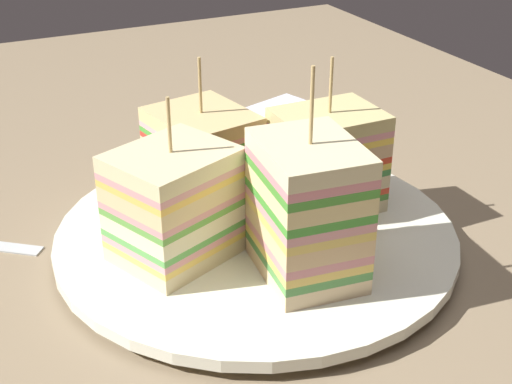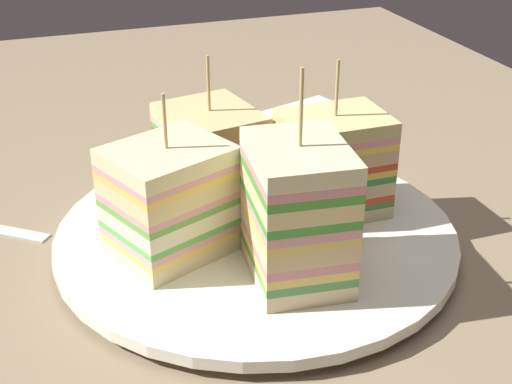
# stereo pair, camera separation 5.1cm
# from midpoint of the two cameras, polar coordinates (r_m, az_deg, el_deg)

# --- Properties ---
(ground_plane) EXTENTS (1.26, 0.88, 0.02)m
(ground_plane) POSITION_cam_midpoint_polar(r_m,az_deg,el_deg) (0.54, -2.73, -5.20)
(ground_plane) COLOR #887459
(plate) EXTENTS (0.29, 0.29, 0.02)m
(plate) POSITION_cam_midpoint_polar(r_m,az_deg,el_deg) (0.53, -2.77, -3.54)
(plate) COLOR white
(plate) RESTS_ON ground_plane
(sandwich_wedge_0) EXTENTS (0.06, 0.08, 0.12)m
(sandwich_wedge_0) POSITION_cam_midpoint_polar(r_m,az_deg,el_deg) (0.54, 2.86, 2.42)
(sandwich_wedge_0) COLOR beige
(sandwich_wedge_0) RESTS_ON plate
(sandwich_wedge_1) EXTENTS (0.09, 0.08, 0.11)m
(sandwich_wedge_1) POSITION_cam_midpoint_polar(r_m,az_deg,el_deg) (0.56, -6.81, 2.73)
(sandwich_wedge_1) COLOR #CFB481
(sandwich_wedge_1) RESTS_ON plate
(sandwich_wedge_2) EXTENTS (0.09, 0.09, 0.11)m
(sandwich_wedge_2) POSITION_cam_midpoint_polar(r_m,az_deg,el_deg) (0.48, -9.43, -1.08)
(sandwich_wedge_2) COLOR beige
(sandwich_wedge_2) RESTS_ON plate
(sandwich_wedge_3) EXTENTS (0.08, 0.07, 0.14)m
(sandwich_wedge_3) POSITION_cam_midpoint_polar(r_m,az_deg,el_deg) (0.45, 0.86, -1.53)
(sandwich_wedge_3) COLOR beige
(sandwich_wedge_3) RESTS_ON plate
(chip_pile) EXTENTS (0.05, 0.06, 0.02)m
(chip_pile) POSITION_cam_midpoint_polar(r_m,az_deg,el_deg) (0.51, -0.80, -2.59)
(chip_pile) COLOR #EACA76
(chip_pile) RESTS_ON plate
(salad_garnish) EXTENTS (0.07, 0.06, 0.01)m
(salad_garnish) POSITION_cam_midpoint_polar(r_m,az_deg,el_deg) (0.60, -3.51, 2.07)
(salad_garnish) COLOR #478434
(salad_garnish) RESTS_ON plate
(napkin) EXTENTS (0.15, 0.16, 0.01)m
(napkin) POSITION_cam_midpoint_polar(r_m,az_deg,el_deg) (0.74, 0.14, 5.39)
(napkin) COLOR silver
(napkin) RESTS_ON ground_plane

